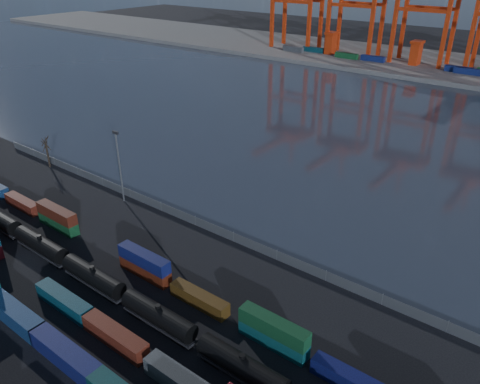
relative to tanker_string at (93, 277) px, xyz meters
The scene contains 12 objects.
ground 10.48m from the tanker_string, 16.45° to the right, with size 700.00×700.00×0.00m, color black.
harbor_water 102.59m from the tanker_string, 84.49° to the left, with size 700.00×700.00×0.00m, color #2B323E.
far_quay 207.33m from the tanker_string, 87.28° to the left, with size 700.00×70.00×2.00m, color #514F4C.
container_row_south 13.66m from the tanker_string, 65.78° to the right, with size 140.66×2.68×5.71m.
container_row_mid 10.01m from the tanker_string, 37.13° to the right, with size 127.72×2.42×5.15m.
container_row_north 8.59m from the tanker_string, 59.37° to the left, with size 139.65×2.21×4.70m.
tanker_string is the anchor object (origin of this frame).
waterfront_fence 26.98m from the tanker_string, 68.58° to the left, with size 160.12×0.12×2.20m.
bare_tree 55.71m from the tanker_string, 154.77° to the left, with size 2.28×2.34×8.62m.
yard_light_mast 31.48m from the tanker_string, 131.12° to the left, with size 1.60×0.40×16.60m.
quay_containers 192.56m from the tanker_string, 90.34° to the left, with size 172.58×10.99×2.60m.
straddle_carriers 197.31m from the tanker_string, 87.87° to the left, with size 140.00×7.00×11.10m.
Camera 1 is at (47.50, -31.80, 49.97)m, focal length 35.00 mm.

